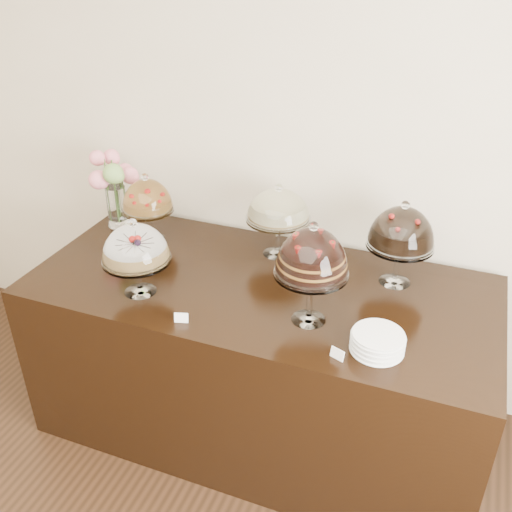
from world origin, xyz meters
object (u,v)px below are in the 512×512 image
(cake_stand_cheesecake, at_px, (278,208))
(display_counter, at_px, (260,357))
(cake_stand_fruit_tart, at_px, (147,199))
(plate_stack, at_px, (378,342))
(cake_stand_dark_choco, at_px, (402,231))
(flower_vase, at_px, (114,183))
(cake_stand_sugar_sponge, at_px, (135,247))
(cake_stand_choco_layer, at_px, (312,256))

(cake_stand_cheesecake, bearing_deg, display_counter, -86.32)
(cake_stand_fruit_tart, relative_size, plate_stack, 1.80)
(cake_stand_dark_choco, distance_m, flower_vase, 1.56)
(cake_stand_sugar_sponge, bearing_deg, cake_stand_choco_layer, 5.10)
(cake_stand_choco_layer, height_order, cake_stand_cheesecake, cake_stand_choco_layer)
(cake_stand_sugar_sponge, relative_size, cake_stand_cheesecake, 0.96)
(cake_stand_choco_layer, height_order, cake_stand_dark_choco, cake_stand_choco_layer)
(display_counter, height_order, cake_stand_dark_choco, cake_stand_dark_choco)
(display_counter, relative_size, cake_stand_cheesecake, 5.66)
(flower_vase, relative_size, plate_stack, 2.04)
(flower_vase, xyz_separation_m, plate_stack, (1.57, -0.58, -0.22))
(flower_vase, bearing_deg, cake_stand_cheesecake, 1.41)
(cake_stand_sugar_sponge, bearing_deg, plate_stack, -1.76)
(cake_stand_fruit_tart, distance_m, plate_stack, 1.43)
(display_counter, relative_size, flower_vase, 5.12)
(cake_stand_fruit_tart, bearing_deg, display_counter, -16.48)
(cake_stand_choco_layer, relative_size, cake_stand_dark_choco, 1.11)
(cake_stand_choco_layer, xyz_separation_m, cake_stand_fruit_tart, (-1.01, 0.40, -0.08))
(cake_stand_choco_layer, bearing_deg, plate_stack, -18.45)
(cake_stand_choco_layer, xyz_separation_m, cake_stand_cheesecake, (-0.32, 0.50, -0.06))
(cake_stand_sugar_sponge, xyz_separation_m, cake_stand_choco_layer, (0.79, 0.07, 0.08))
(cake_stand_cheesecake, height_order, plate_stack, cake_stand_cheesecake)
(cake_stand_dark_choco, height_order, cake_stand_fruit_tart, cake_stand_dark_choco)
(cake_stand_choco_layer, height_order, flower_vase, cake_stand_choco_layer)
(display_counter, height_order, cake_stand_cheesecake, cake_stand_cheesecake)
(cake_stand_cheesecake, bearing_deg, plate_stack, -43.63)
(display_counter, distance_m, cake_stand_sugar_sponge, 0.89)
(cake_stand_choco_layer, distance_m, cake_stand_dark_choco, 0.53)
(cake_stand_sugar_sponge, relative_size, cake_stand_fruit_tart, 0.99)
(cake_stand_choco_layer, distance_m, cake_stand_fruit_tart, 1.09)
(cake_stand_cheesecake, bearing_deg, cake_stand_dark_choco, -5.27)
(plate_stack, bearing_deg, cake_stand_fruit_tart, 159.19)
(cake_stand_cheesecake, distance_m, cake_stand_fruit_tart, 0.70)
(display_counter, bearing_deg, flower_vase, 163.45)
(cake_stand_cheesecake, xyz_separation_m, cake_stand_dark_choco, (0.61, -0.06, 0.01))
(cake_stand_fruit_tart, bearing_deg, cake_stand_dark_choco, 1.82)
(cake_stand_cheesecake, height_order, cake_stand_dark_choco, cake_stand_dark_choco)
(display_counter, distance_m, cake_stand_fruit_tart, 1.01)
(cake_stand_choco_layer, relative_size, cake_stand_cheesecake, 1.21)
(cake_stand_sugar_sponge, relative_size, flower_vase, 0.87)
(display_counter, height_order, plate_stack, plate_stack)
(cake_stand_sugar_sponge, distance_m, cake_stand_cheesecake, 0.74)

